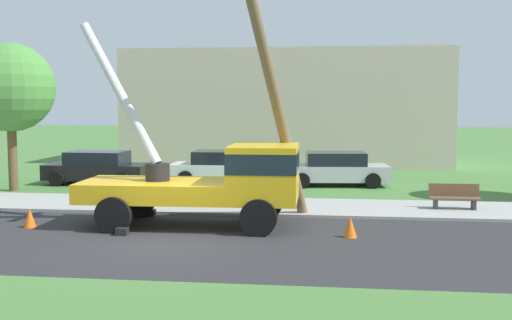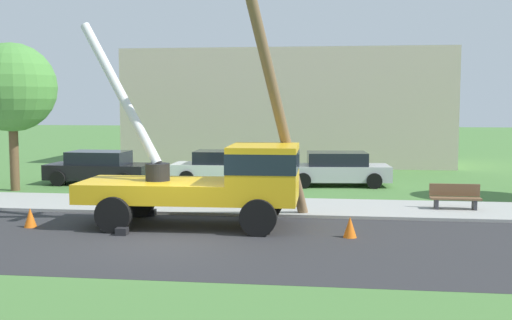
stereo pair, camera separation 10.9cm
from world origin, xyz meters
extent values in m
plane|color=#477538|center=(0.00, 12.00, 0.00)|extent=(120.00, 120.00, 0.00)
cube|color=#2B2B2D|center=(0.00, 0.00, 0.00)|extent=(80.00, 7.21, 0.01)
cube|color=#9E9E99|center=(0.00, 5.29, 0.05)|extent=(80.00, 3.38, 0.10)
cube|color=gold|center=(-0.73, 1.98, 1.02)|extent=(4.36, 2.51, 0.55)
cube|color=gold|center=(2.37, 2.06, 1.55)|extent=(1.96, 2.45, 1.60)
cube|color=#19232D|center=(2.37, 2.06, 1.90)|extent=(1.98, 2.47, 0.56)
cylinder|color=black|center=(-0.71, 1.98, 1.55)|extent=(0.70, 0.70, 0.50)
cylinder|color=silver|center=(-2.00, 2.60, 3.85)|extent=(2.91, 1.59, 4.26)
cube|color=black|center=(-1.29, 0.52, 0.10)|extent=(0.31, 0.31, 0.20)
cube|color=black|center=(-1.37, 3.41, 0.10)|extent=(0.31, 0.31, 0.20)
cylinder|color=black|center=(2.36, 0.86, 0.50)|extent=(1.00, 0.30, 1.00)
cylinder|color=black|center=(2.30, 3.26, 0.50)|extent=(1.00, 0.30, 1.00)
cylinder|color=black|center=(-1.61, 0.76, 0.50)|extent=(1.00, 0.30, 1.00)
cylinder|color=black|center=(-1.67, 3.16, 0.50)|extent=(1.00, 0.30, 1.00)
cylinder|color=brown|center=(2.50, 2.64, 4.16)|extent=(2.20, 3.37, 8.44)
cone|color=orange|center=(4.78, 0.99, 0.28)|extent=(0.36, 0.36, 0.56)
cone|color=orange|center=(-4.24, 1.19, 0.28)|extent=(0.36, 0.36, 0.56)
cube|color=black|center=(-5.78, 10.47, 0.55)|extent=(4.44, 1.89, 0.65)
cube|color=black|center=(-5.78, 10.47, 1.15)|extent=(2.50, 1.71, 0.55)
cylinder|color=black|center=(-4.35, 9.54, 0.32)|extent=(0.64, 0.22, 0.64)
cylinder|color=black|center=(-4.31, 11.34, 0.32)|extent=(0.64, 0.22, 0.64)
cylinder|color=black|center=(-7.25, 9.60, 0.32)|extent=(0.64, 0.22, 0.64)
cylinder|color=black|center=(-7.21, 11.40, 0.32)|extent=(0.64, 0.22, 0.64)
cube|color=silver|center=(-0.48, 11.35, 0.55)|extent=(4.44, 1.90, 0.65)
cube|color=black|center=(-0.48, 11.35, 1.15)|extent=(2.50, 1.71, 0.55)
cylinder|color=black|center=(0.99, 10.48, 0.32)|extent=(0.64, 0.22, 0.64)
cylinder|color=black|center=(0.95, 12.28, 0.32)|extent=(0.64, 0.22, 0.64)
cylinder|color=black|center=(-1.91, 10.42, 0.32)|extent=(0.64, 0.22, 0.64)
cylinder|color=black|center=(-1.95, 12.22, 0.32)|extent=(0.64, 0.22, 0.64)
cube|color=#B7B7BF|center=(4.39, 11.29, 0.55)|extent=(4.56, 2.23, 0.65)
cube|color=black|center=(4.39, 11.29, 1.15)|extent=(2.62, 1.89, 0.55)
cylinder|color=black|center=(5.93, 10.54, 0.32)|extent=(0.64, 0.22, 0.64)
cylinder|color=black|center=(5.75, 12.33, 0.32)|extent=(0.64, 0.22, 0.64)
cylinder|color=black|center=(3.04, 10.25, 0.32)|extent=(0.64, 0.22, 0.64)
cylinder|color=black|center=(2.86, 12.04, 0.32)|extent=(0.64, 0.22, 0.64)
cube|color=brown|center=(8.22, 5.29, 0.45)|extent=(1.60, 0.44, 0.06)
cube|color=brown|center=(8.22, 5.49, 0.70)|extent=(1.60, 0.06, 0.40)
cube|color=#333338|center=(7.62, 5.29, 0.23)|extent=(0.10, 0.40, 0.45)
cube|color=#333338|center=(8.82, 5.29, 0.23)|extent=(0.10, 0.40, 0.45)
cylinder|color=brown|center=(-8.39, 8.13, 1.92)|extent=(0.36, 0.36, 3.84)
sphere|color=#4C8C3D|center=(-8.39, 8.13, 4.12)|extent=(3.51, 3.51, 3.51)
cube|color=beige|center=(1.56, 20.94, 3.20)|extent=(18.00, 6.00, 6.40)
camera|label=1|loc=(4.35, -15.78, 3.62)|focal=44.80mm
camera|label=2|loc=(4.46, -15.77, 3.62)|focal=44.80mm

